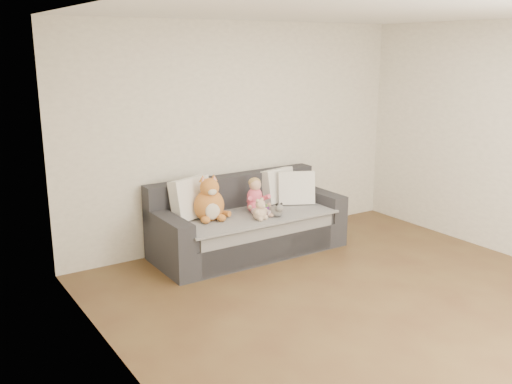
{
  "coord_description": "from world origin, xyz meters",
  "views": [
    {
      "loc": [
        -3.51,
        -3.24,
        2.32
      ],
      "look_at": [
        -0.18,
        1.87,
        0.75
      ],
      "focal_mm": 40.0,
      "sensor_mm": 36.0,
      "label": 1
    }
  ],
  "objects_px": {
    "sofa": "(247,226)",
    "plush_cat": "(210,203)",
    "teddy_bear": "(260,211)",
    "toddler": "(256,198)",
    "sippy_cup": "(267,209)"
  },
  "relations": [
    {
      "from": "sofa",
      "to": "plush_cat",
      "type": "height_order",
      "value": "plush_cat"
    },
    {
      "from": "plush_cat",
      "to": "teddy_bear",
      "type": "relative_size",
      "value": 2.12
    },
    {
      "from": "sofa",
      "to": "toddler",
      "type": "relative_size",
      "value": 5.31
    },
    {
      "from": "sippy_cup",
      "to": "teddy_bear",
      "type": "bearing_deg",
      "value": -140.63
    },
    {
      "from": "sippy_cup",
      "to": "sofa",
      "type": "bearing_deg",
      "value": 132.36
    },
    {
      "from": "plush_cat",
      "to": "toddler",
      "type": "bearing_deg",
      "value": 5.02
    },
    {
      "from": "plush_cat",
      "to": "sippy_cup",
      "type": "relative_size",
      "value": 4.76
    },
    {
      "from": "sofa",
      "to": "sippy_cup",
      "type": "relative_size",
      "value": 19.96
    },
    {
      "from": "toddler",
      "to": "teddy_bear",
      "type": "xyz_separation_m",
      "value": [
        -0.12,
        -0.27,
        -0.07
      ]
    },
    {
      "from": "plush_cat",
      "to": "sippy_cup",
      "type": "xyz_separation_m",
      "value": [
        0.65,
        -0.15,
        -0.13
      ]
    },
    {
      "from": "teddy_bear",
      "to": "plush_cat",
      "type": "bearing_deg",
      "value": 127.14
    },
    {
      "from": "teddy_bear",
      "to": "toddler",
      "type": "bearing_deg",
      "value": 47.17
    },
    {
      "from": "toddler",
      "to": "teddy_bear",
      "type": "bearing_deg",
      "value": -104.68
    },
    {
      "from": "sofa",
      "to": "plush_cat",
      "type": "relative_size",
      "value": 4.19
    },
    {
      "from": "sofa",
      "to": "sippy_cup",
      "type": "distance_m",
      "value": 0.32
    }
  ]
}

